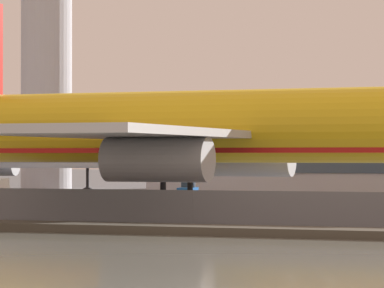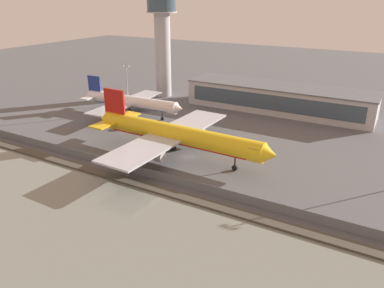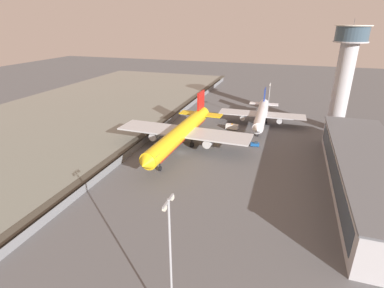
# 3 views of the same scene
# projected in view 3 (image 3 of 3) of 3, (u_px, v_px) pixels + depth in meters

# --- Properties ---
(ground_plane) EXTENTS (500.00, 500.00, 0.00)m
(ground_plane) POSITION_uv_depth(u_px,v_px,m) (181.00, 153.00, 107.26)
(ground_plane) COLOR #565659
(waterfront_lagoon) EXTENTS (320.00, 98.00, 0.01)m
(waterfront_lagoon) POSITION_uv_depth(u_px,v_px,m) (25.00, 131.00, 127.69)
(waterfront_lagoon) COLOR gray
(waterfront_lagoon) RESTS_ON ground
(shoreline_seawall) EXTENTS (320.00, 3.00, 0.50)m
(shoreline_seawall) POSITION_uv_depth(u_px,v_px,m) (130.00, 145.00, 113.06)
(shoreline_seawall) COLOR #474238
(shoreline_seawall) RESTS_ON ground
(perimeter_fence) EXTENTS (280.00, 0.10, 2.36)m
(perimeter_fence) POSITION_uv_depth(u_px,v_px,m) (141.00, 144.00, 111.41)
(perimeter_fence) COLOR slate
(perimeter_fence) RESTS_ON ground
(cargo_jet_yellow) EXTENTS (58.14, 49.74, 16.82)m
(cargo_jet_yellow) POSITION_uv_depth(u_px,v_px,m) (182.00, 132.00, 108.27)
(cargo_jet_yellow) COLOR yellow
(cargo_jet_yellow) RESTS_ON ground
(passenger_jet_white) EXTENTS (44.82, 38.16, 13.57)m
(passenger_jet_white) POSITION_uv_depth(u_px,v_px,m) (261.00, 114.00, 132.99)
(passenger_jet_white) COLOR white
(passenger_jet_white) RESTS_ON ground
(baggage_tug) EXTENTS (2.02, 3.39, 1.80)m
(baggage_tug) POSITION_uv_depth(u_px,v_px,m) (255.00, 144.00, 112.35)
(baggage_tug) COLOR #19519E
(baggage_tug) RESTS_ON ground
(ops_van) EXTENTS (2.25, 5.26, 2.48)m
(ops_van) POSITION_uv_depth(u_px,v_px,m) (232.00, 126.00, 129.65)
(ops_van) COLOR white
(ops_van) RESTS_ON ground
(control_tower) EXTENTS (13.56, 13.56, 44.62)m
(control_tower) POSITION_uv_depth(u_px,v_px,m) (345.00, 69.00, 120.71)
(control_tower) COLOR #ADADB2
(control_tower) RESTS_ON ground
(terminal_building) EXTENTS (72.39, 18.21, 10.16)m
(terminal_building) POSITION_uv_depth(u_px,v_px,m) (368.00, 174.00, 81.74)
(terminal_building) COLOR #B2B2B7
(terminal_building) RESTS_ON ground
(apron_light_mast_apron_west) EXTENTS (3.20, 0.40, 18.71)m
(apron_light_mast_apron_west) POSITION_uv_depth(u_px,v_px,m) (269.00, 101.00, 132.56)
(apron_light_mast_apron_west) COLOR #93969B
(apron_light_mast_apron_west) RESTS_ON ground
(apron_light_mast_apron_east) EXTENTS (3.20, 0.40, 23.90)m
(apron_light_mast_apron_east) POSITION_uv_depth(u_px,v_px,m) (171.00, 267.00, 40.18)
(apron_light_mast_apron_east) COLOR #93969B
(apron_light_mast_apron_east) RESTS_ON ground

